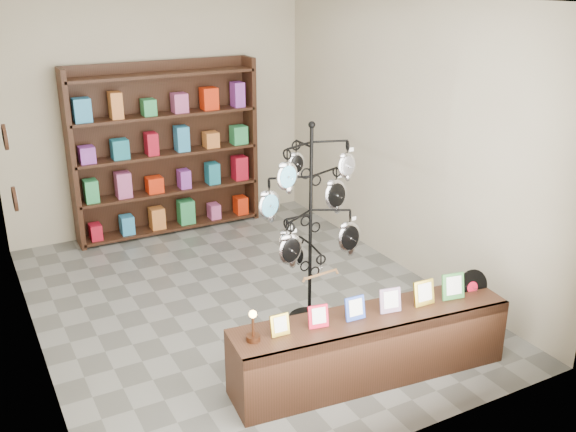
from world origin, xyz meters
The scene contains 6 objects.
ground centered at (0.00, 0.00, 0.00)m, with size 5.00×5.00×0.00m, color slate.
room_envelope centered at (0.00, 0.00, 1.85)m, with size 5.00×5.00×5.00m.
display_tree centered at (0.42, -0.68, 1.15)m, with size 1.02×0.84×1.98m.
front_shelf centered at (0.39, -1.75, 0.30)m, with size 2.42×0.74×0.84m.
back_shelving centered at (0.00, 2.30, 1.03)m, with size 2.42×0.36×2.20m.
wall_clocks centered at (-1.97, 0.80, 1.50)m, with size 0.03×0.24×0.84m.
Camera 1 is at (-2.41, -5.49, 3.19)m, focal length 40.00 mm.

